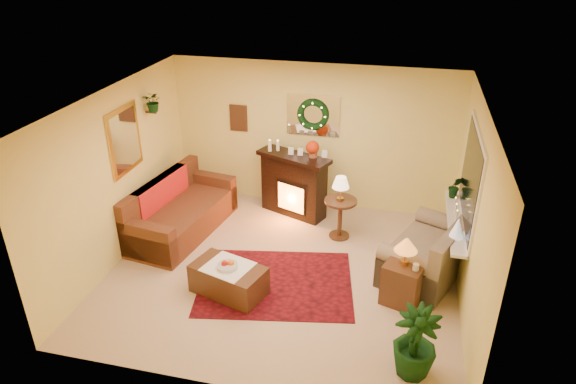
% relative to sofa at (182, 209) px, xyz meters
% --- Properties ---
extents(floor, '(5.00, 5.00, 0.00)m').
position_rel_sofa_xyz_m(floor, '(1.89, -0.74, -0.43)').
color(floor, beige).
rests_on(floor, ground).
extents(ceiling, '(5.00, 5.00, 0.00)m').
position_rel_sofa_xyz_m(ceiling, '(1.89, -0.74, 2.17)').
color(ceiling, white).
rests_on(ceiling, ground).
extents(wall_back, '(5.00, 5.00, 0.00)m').
position_rel_sofa_xyz_m(wall_back, '(1.89, 1.51, 0.87)').
color(wall_back, '#EFD88C').
rests_on(wall_back, ground).
extents(wall_front, '(5.00, 5.00, 0.00)m').
position_rel_sofa_xyz_m(wall_front, '(1.89, -2.99, 0.87)').
color(wall_front, '#EFD88C').
rests_on(wall_front, ground).
extents(wall_left, '(4.50, 4.50, 0.00)m').
position_rel_sofa_xyz_m(wall_left, '(-0.61, -0.74, 0.87)').
color(wall_left, '#EFD88C').
rests_on(wall_left, ground).
extents(wall_right, '(4.50, 4.50, 0.00)m').
position_rel_sofa_xyz_m(wall_right, '(4.39, -0.74, 0.87)').
color(wall_right, '#EFD88C').
rests_on(wall_right, ground).
extents(area_rug, '(2.43, 1.99, 0.01)m').
position_rel_sofa_xyz_m(area_rug, '(1.87, -1.04, -0.42)').
color(area_rug, '#5C1C12').
rests_on(area_rug, floor).
extents(sofa, '(1.25, 2.25, 0.91)m').
position_rel_sofa_xyz_m(sofa, '(0.00, 0.00, 0.00)').
color(sofa, '#513317').
rests_on(sofa, floor).
extents(red_throw, '(0.82, 1.33, 0.02)m').
position_rel_sofa_xyz_m(red_throw, '(-0.04, 0.17, 0.03)').
color(red_throw, '#BB3F26').
rests_on(red_throw, sofa).
extents(fireplace, '(1.21, 0.77, 1.06)m').
position_rel_sofa_xyz_m(fireplace, '(1.66, 1.05, 0.12)').
color(fireplace, black).
rests_on(fireplace, floor).
extents(poinsettia, '(0.22, 0.22, 0.22)m').
position_rel_sofa_xyz_m(poinsettia, '(1.98, 1.03, 0.87)').
color(poinsettia, '#B72708').
rests_on(poinsettia, fireplace).
extents(mantel_candle_a, '(0.06, 0.06, 0.19)m').
position_rel_sofa_xyz_m(mantel_candle_a, '(1.24, 1.03, 0.83)').
color(mantel_candle_a, white).
rests_on(mantel_candle_a, fireplace).
extents(mantel_candle_b, '(0.06, 0.06, 0.18)m').
position_rel_sofa_xyz_m(mantel_candle_b, '(1.37, 1.07, 0.83)').
color(mantel_candle_b, beige).
rests_on(mantel_candle_b, fireplace).
extents(mantel_mirror, '(0.92, 0.02, 0.72)m').
position_rel_sofa_xyz_m(mantel_mirror, '(1.89, 1.49, 1.27)').
color(mantel_mirror, white).
rests_on(mantel_mirror, wall_back).
extents(wreath, '(0.55, 0.11, 0.55)m').
position_rel_sofa_xyz_m(wreath, '(1.89, 1.45, 1.29)').
color(wreath, '#194719').
rests_on(wreath, wall_back).
extents(wall_art, '(0.32, 0.03, 0.48)m').
position_rel_sofa_xyz_m(wall_art, '(0.54, 1.49, 1.12)').
color(wall_art, '#381E11').
rests_on(wall_art, wall_back).
extents(gold_mirror, '(0.03, 0.84, 1.00)m').
position_rel_sofa_xyz_m(gold_mirror, '(-0.59, -0.44, 1.32)').
color(gold_mirror, gold).
rests_on(gold_mirror, wall_left).
extents(hanging_plant, '(0.33, 0.28, 0.36)m').
position_rel_sofa_xyz_m(hanging_plant, '(-0.45, 0.31, 1.54)').
color(hanging_plant, '#194719').
rests_on(hanging_plant, wall_left).
extents(loveseat, '(1.45, 1.79, 0.91)m').
position_rel_sofa_xyz_m(loveseat, '(3.95, -0.26, -0.01)').
color(loveseat, '#90785B').
rests_on(loveseat, floor).
extents(window_frame, '(0.03, 1.86, 1.36)m').
position_rel_sofa_xyz_m(window_frame, '(4.38, -0.19, 1.12)').
color(window_frame, white).
rests_on(window_frame, wall_right).
extents(window_glass, '(0.02, 1.70, 1.22)m').
position_rel_sofa_xyz_m(window_glass, '(4.36, -0.19, 1.12)').
color(window_glass, black).
rests_on(window_glass, wall_right).
extents(window_sill, '(0.22, 1.86, 0.04)m').
position_rel_sofa_xyz_m(window_sill, '(4.27, -0.19, 0.44)').
color(window_sill, white).
rests_on(window_sill, wall_right).
extents(mini_tree, '(0.19, 0.19, 0.28)m').
position_rel_sofa_xyz_m(mini_tree, '(4.25, -0.67, 0.61)').
color(mini_tree, white).
rests_on(mini_tree, window_sill).
extents(sill_plant, '(0.26, 0.21, 0.47)m').
position_rel_sofa_xyz_m(sill_plant, '(4.28, 0.52, 0.66)').
color(sill_plant, '#204E26').
rests_on(sill_plant, window_sill).
extents(side_table_round, '(0.63, 0.63, 0.68)m').
position_rel_sofa_xyz_m(side_table_round, '(2.57, 0.44, -0.10)').
color(side_table_round, black).
rests_on(side_table_round, floor).
extents(lamp_cream, '(0.27, 0.27, 0.41)m').
position_rel_sofa_xyz_m(lamp_cream, '(2.56, 0.42, 0.45)').
color(lamp_cream, beige).
rests_on(lamp_cream, side_table_round).
extents(end_table_square, '(0.62, 0.62, 0.60)m').
position_rel_sofa_xyz_m(end_table_square, '(3.63, -1.02, -0.16)').
color(end_table_square, black).
rests_on(end_table_square, floor).
extents(lamp_tiffany, '(0.30, 0.30, 0.45)m').
position_rel_sofa_xyz_m(lamp_tiffany, '(3.61, -1.02, 0.32)').
color(lamp_tiffany, gold).
rests_on(lamp_tiffany, end_table_square).
extents(coffee_table, '(1.12, 0.82, 0.42)m').
position_rel_sofa_xyz_m(coffee_table, '(1.29, -1.38, -0.22)').
color(coffee_table, '#361B0C').
rests_on(coffee_table, floor).
extents(fruit_bowl, '(0.28, 0.28, 0.06)m').
position_rel_sofa_xyz_m(fruit_bowl, '(1.29, -1.41, 0.02)').
color(fruit_bowl, silver).
rests_on(fruit_bowl, coffee_table).
extents(floor_palm, '(1.73, 1.73, 2.65)m').
position_rel_sofa_xyz_m(floor_palm, '(3.79, -2.30, 0.02)').
color(floor_palm, '#1C5921').
rests_on(floor_palm, floor).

